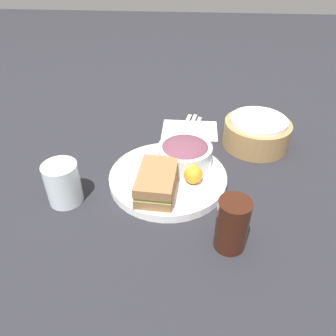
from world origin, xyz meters
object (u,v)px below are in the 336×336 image
object	(u,v)px
dressing_cup	(152,155)
spoon	(195,129)
fork	(184,128)
drink_glass	(232,225)
salad_bowl	(185,153)
sandwich	(157,182)
water_glass	(63,183)
knife	(190,129)
plate	(168,178)
bread_basket	(257,132)

from	to	relation	value
dressing_cup	spoon	distance (m)	0.23
dressing_cup	fork	world-z (taller)	dressing_cup
dressing_cup	spoon	bearing A→B (deg)	149.84
drink_glass	fork	xyz separation A→B (m)	(-0.46, -0.11, -0.05)
salad_bowl	sandwich	bearing A→B (deg)	-27.72
sandwich	spoon	distance (m)	0.34
drink_glass	fork	size ratio (longest dim) A/B	0.66
salad_bowl	fork	world-z (taller)	salad_bowl
drink_glass	spoon	size ratio (longest dim) A/B	0.73
spoon	drink_glass	bearing A→B (deg)	-160.13
dressing_cup	water_glass	world-z (taller)	water_glass
salad_bowl	knife	size ratio (longest dim) A/B	0.74
sandwich	salad_bowl	world-z (taller)	salad_bowl
drink_glass	knife	xyz separation A→B (m)	(-0.46, -0.09, -0.05)
plate	drink_glass	bearing A→B (deg)	35.61
sandwich	spoon	size ratio (longest dim) A/B	0.88
sandwich	spoon	xyz separation A→B (m)	(-0.32, 0.09, -0.04)
water_glass	knife	bearing A→B (deg)	140.90
knife	fork	bearing A→B (deg)	90.00
knife	dressing_cup	bearing A→B (deg)	164.82
drink_glass	water_glass	distance (m)	0.39
drink_glass	bread_basket	bearing A→B (deg)	165.18
bread_basket	knife	world-z (taller)	bread_basket
water_glass	salad_bowl	bearing A→B (deg)	116.55
knife	water_glass	size ratio (longest dim) A/B	1.85
sandwich	dressing_cup	size ratio (longest dim) A/B	2.27
salad_bowl	dressing_cup	distance (m)	0.09
dressing_cup	fork	xyz separation A→B (m)	(-0.20, 0.08, -0.03)
spoon	fork	bearing A→B (deg)	90.00
plate	salad_bowl	world-z (taller)	salad_bowl
plate	dressing_cup	distance (m)	0.08
water_glass	drink_glass	bearing A→B (deg)	74.05
spoon	water_glass	world-z (taller)	water_glass
fork	knife	bearing A→B (deg)	-90.00
sandwich	drink_glass	world-z (taller)	drink_glass
knife	salad_bowl	bearing A→B (deg)	-171.87
knife	water_glass	xyz separation A→B (m)	(0.35, -0.28, 0.04)
dressing_cup	water_glass	distance (m)	0.24
water_glass	fork	bearing A→B (deg)	142.95
sandwich	bread_basket	size ratio (longest dim) A/B	0.75
water_glass	dressing_cup	bearing A→B (deg)	128.49
plate	knife	bearing A→B (deg)	169.38
dressing_cup	fork	distance (m)	0.22
bread_basket	fork	distance (m)	0.23
dressing_cup	sandwich	bearing A→B (deg)	12.34
plate	bread_basket	distance (m)	0.31
sandwich	spoon	bearing A→B (deg)	164.92
bread_basket	fork	world-z (taller)	bread_basket
salad_bowl	dressing_cup	xyz separation A→B (m)	(-0.01, -0.09, -0.02)
plate	salad_bowl	size ratio (longest dim) A/B	2.12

